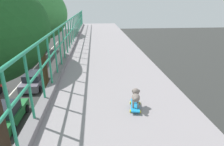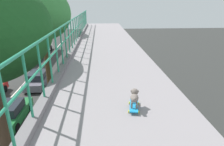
% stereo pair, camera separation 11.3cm
% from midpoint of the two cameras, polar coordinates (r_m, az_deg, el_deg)
% --- Properties ---
extents(green_railing, '(0.20, 32.36, 1.29)m').
position_cam_midpoint_polar(green_railing, '(2.94, -27.80, -17.81)').
color(green_railing, slate).
rests_on(green_railing, overpass_deck).
extents(car_green_fifth, '(1.74, 4.00, 1.48)m').
position_cam_midpoint_polar(car_green_fifth, '(15.49, -29.01, -10.87)').
color(car_green_fifth, '#1F7033').
rests_on(car_green_fifth, ground).
extents(car_grey_seventh, '(1.92, 4.44, 1.47)m').
position_cam_midpoint_polar(car_grey_seventh, '(20.90, -22.52, -1.87)').
color(car_grey_seventh, slate).
rests_on(car_grey_seventh, ground).
extents(city_bus, '(2.71, 10.79, 3.53)m').
position_cam_midpoint_polar(city_bus, '(31.86, -23.32, 7.84)').
color(city_bus, white).
rests_on(city_bus, ground).
extents(roadside_tree_far, '(3.61, 3.61, 9.08)m').
position_cam_midpoint_polar(roadside_tree_far, '(13.04, -21.74, 15.88)').
color(roadside_tree_far, '#48371E').
rests_on(roadside_tree_far, ground).
extents(toy_skateboard, '(0.27, 0.53, 0.08)m').
position_cam_midpoint_polar(toy_skateboard, '(3.82, 6.14, -9.68)').
color(toy_skateboard, '#1D96D8').
rests_on(toy_skateboard, overpass_deck).
extents(small_dog, '(0.20, 0.39, 0.31)m').
position_cam_midpoint_polar(small_dog, '(3.73, 6.31, -6.87)').
color(small_dog, slate).
rests_on(small_dog, toy_skateboard).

